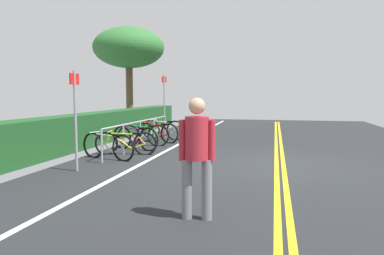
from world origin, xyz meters
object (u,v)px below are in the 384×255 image
(bicycle_3, at_px, (144,135))
(sign_post_near, at_px, (75,111))
(bike_rack, at_px, (140,128))
(sign_post_far, at_px, (164,100))
(bicycle_0, at_px, (108,146))
(bicycle_2, at_px, (135,138))
(pedestrian, at_px, (197,150))
(bicycle_1, at_px, (126,143))
(bicycle_5, at_px, (163,130))
(bicycle_4, at_px, (157,132))
(tree_mid, at_px, (129,48))

(bicycle_3, relative_size, sign_post_near, 0.76)
(bike_rack, distance_m, sign_post_far, 3.52)
(bicycle_0, bearing_deg, bicycle_2, -2.18)
(bike_rack, relative_size, pedestrian, 3.25)
(bike_rack, height_order, bicycle_2, bike_rack)
(bicycle_1, height_order, bicycle_2, bicycle_2)
(sign_post_near, distance_m, sign_post_far, 7.05)
(bicycle_3, distance_m, bicycle_5, 1.76)
(bicycle_1, height_order, bicycle_3, bicycle_3)
(bicycle_2, distance_m, sign_post_far, 3.97)
(bicycle_4, bearing_deg, bicycle_3, 170.35)
(bike_rack, relative_size, bicycle_0, 3.17)
(bicycle_4, xyz_separation_m, bicycle_5, (0.81, 0.04, 0.02))
(sign_post_far, bearing_deg, pedestrian, -160.45)
(sign_post_near, bearing_deg, bicycle_5, -1.89)
(bicycle_0, distance_m, bicycle_4, 3.45)
(bicycle_4, bearing_deg, bicycle_5, 3.03)
(bicycle_3, bearing_deg, bicycle_0, 178.67)
(bike_rack, xyz_separation_m, tree_mid, (5.94, 2.80, 3.25))
(bike_rack, distance_m, bicycle_0, 2.15)
(bicycle_2, bearing_deg, sign_post_far, 3.45)
(bicycle_3, distance_m, sign_post_far, 3.24)
(bike_rack, xyz_separation_m, bicycle_2, (-0.40, 0.02, -0.27))
(bike_rack, relative_size, sign_post_near, 2.44)
(sign_post_near, relative_size, tree_mid, 0.45)
(bicycle_1, height_order, bicycle_5, bicycle_5)
(bicycle_1, distance_m, sign_post_far, 4.90)
(bike_rack, distance_m, sign_post_near, 3.71)
(bike_rack, relative_size, bicycle_5, 3.04)
(bicycle_1, distance_m, pedestrian, 5.66)
(bike_rack, xyz_separation_m, pedestrian, (-6.08, -3.12, 0.32))
(bicycle_2, xyz_separation_m, sign_post_far, (3.81, 0.23, 1.11))
(bicycle_1, bearing_deg, bicycle_5, -0.13)
(pedestrian, bearing_deg, bicycle_4, 22.00)
(bicycle_3, bearing_deg, bike_rack, -175.35)
(bicycle_1, distance_m, tree_mid, 8.60)
(bicycle_3, xyz_separation_m, pedestrian, (-6.45, -3.15, 0.60))
(bicycle_2, height_order, bicycle_5, bicycle_5)
(bicycle_5, bearing_deg, bike_rack, 177.68)
(bicycle_2, relative_size, sign_post_near, 0.78)
(bicycle_5, height_order, sign_post_near, sign_post_near)
(bicycle_1, relative_size, sign_post_far, 0.71)
(bicycle_2, xyz_separation_m, bicycle_3, (0.77, 0.01, -0.00))
(bike_rack, bearing_deg, bicycle_4, -5.62)
(bicycle_3, xyz_separation_m, bicycle_4, (0.94, -0.16, -0.00))
(bicycle_3, relative_size, sign_post_far, 0.68)
(bicycle_3, bearing_deg, bicycle_5, -3.81)
(sign_post_near, relative_size, sign_post_far, 0.90)
(bike_rack, distance_m, tree_mid, 7.33)
(bicycle_5, bearing_deg, pedestrian, -159.74)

